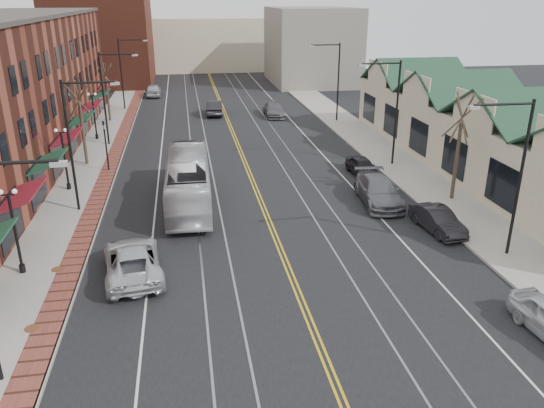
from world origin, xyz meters
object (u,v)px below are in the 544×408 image
object	(u,v)px
transit_bus	(188,181)
parked_car_b	(438,220)
parked_suv	(133,261)
parked_car_d	(362,167)
parked_car_c	(378,191)

from	to	relation	value
transit_bus	parked_car_b	xyz separation A→B (m)	(13.93, -6.70, -0.87)
transit_bus	parked_car_b	world-z (taller)	transit_bus
parked_suv	parked_car_b	xyz separation A→B (m)	(16.80, 2.43, -0.10)
parked_car_b	parked_car_d	distance (m)	10.54
transit_bus	parked_suv	world-z (taller)	transit_bus
parked_suv	parked_car_d	size ratio (longest dim) A/B	1.42
parked_car_c	parked_car_d	xyz separation A→B (m)	(0.82, 5.69, -0.15)
parked_car_c	transit_bus	bearing A→B (deg)	176.35
parked_car_b	parked_car_c	xyz separation A→B (m)	(-1.80, 4.80, 0.15)
transit_bus	parked_car_b	bearing A→B (deg)	155.60
transit_bus	parked_car_d	bearing A→B (deg)	-162.39
parked_car_d	transit_bus	bearing A→B (deg)	-166.01
parked_suv	parked_car_b	distance (m)	16.97
parked_suv	parked_car_b	bearing A→B (deg)	-179.31
transit_bus	parked_suv	size ratio (longest dim) A/B	1.98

